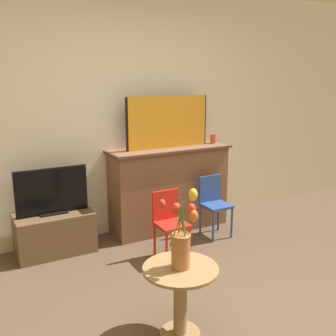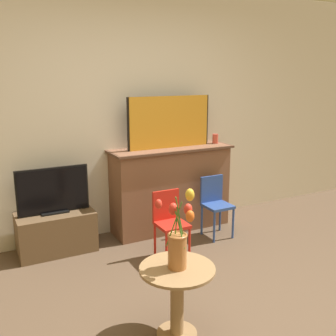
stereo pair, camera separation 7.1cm
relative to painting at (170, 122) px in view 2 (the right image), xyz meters
The scene contains 11 objects.
ground_plane 2.32m from the painting, 104.27° to the right, with size 14.00×14.00×0.00m, color brown.
wall_back 0.55m from the painting, 155.06° to the left, with size 8.00×0.06×2.70m.
fireplace_mantel 0.75m from the painting, 23.69° to the right, with size 1.41×0.44×0.95m.
painting is the anchor object (origin of this frame).
mantel_candle 0.65m from the painting, ahead, with size 0.07×0.07×0.11m.
tv_stand 1.67m from the painting, behind, with size 0.75×0.40×0.41m.
tv_monitor 1.44m from the painting, behind, with size 0.70×0.12×0.46m.
chair_red 1.14m from the painting, 117.75° to the right, with size 0.28×0.28×0.66m.
chair_blue 1.01m from the painting, 50.36° to the right, with size 0.28×0.28×0.66m.
side_table 2.15m from the painting, 116.31° to the right, with size 0.51×0.51×0.51m.
vase_tulips 2.02m from the painting, 116.11° to the right, with size 0.26×0.21×0.53m.
Camera 2 is at (-1.53, -1.92, 1.76)m, focal length 42.00 mm.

